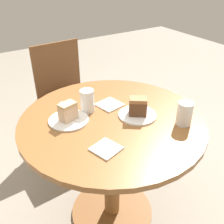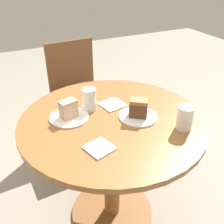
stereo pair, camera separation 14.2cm
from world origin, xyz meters
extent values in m
plane|color=gray|center=(0.00, 0.00, 0.00)|extent=(8.00, 8.00, 0.00)
cylinder|color=brown|center=(0.00, 0.00, 0.01)|extent=(0.55, 0.55, 0.03)
cylinder|color=brown|center=(0.00, 0.00, 0.39)|extent=(0.10, 0.10, 0.72)
cylinder|color=brown|center=(0.00, 0.00, 0.76)|extent=(1.02, 1.02, 0.03)
cylinder|color=brown|center=(-0.08, 0.60, 0.21)|extent=(0.04, 0.04, 0.43)
cylinder|color=brown|center=(0.32, 0.62, 0.21)|extent=(0.04, 0.04, 0.43)
cylinder|color=brown|center=(-0.11, 1.02, 0.21)|extent=(0.04, 0.04, 0.43)
cylinder|color=brown|center=(0.30, 1.05, 0.21)|extent=(0.04, 0.04, 0.43)
cube|color=#47281E|center=(0.11, 0.82, 0.44)|extent=(0.48, 0.50, 0.03)
cube|color=brown|center=(0.10, 1.05, 0.69)|extent=(0.43, 0.04, 0.47)
cylinder|color=white|center=(-0.21, 0.10, 0.78)|extent=(0.22, 0.22, 0.01)
cylinder|color=white|center=(0.13, -0.05, 0.78)|extent=(0.21, 0.21, 0.01)
cube|color=beige|center=(-0.21, 0.10, 0.83)|extent=(0.10, 0.08, 0.08)
cube|color=tan|center=(-0.21, 0.10, 0.88)|extent=(0.10, 0.08, 0.02)
cube|color=brown|center=(0.13, -0.05, 0.83)|extent=(0.12, 0.11, 0.08)
cube|color=#9E6B42|center=(0.13, -0.05, 0.88)|extent=(0.12, 0.11, 0.02)
cylinder|color=beige|center=(-0.07, 0.14, 0.83)|extent=(0.07, 0.07, 0.10)
cylinder|color=white|center=(-0.07, 0.14, 0.85)|extent=(0.08, 0.08, 0.13)
cylinder|color=silver|center=(0.29, -0.25, 0.82)|extent=(0.07, 0.07, 0.07)
cylinder|color=white|center=(0.29, -0.25, 0.84)|extent=(0.08, 0.08, 0.13)
cube|color=silver|center=(0.07, 0.13, 0.78)|extent=(0.15, 0.15, 0.01)
cube|color=silver|center=(-0.17, 0.23, 0.78)|extent=(0.02, 0.17, 0.00)
cube|color=silver|center=(-0.17, -0.21, 0.78)|extent=(0.15, 0.15, 0.01)
camera|label=1|loc=(-0.65, -1.02, 1.55)|focal=42.00mm
camera|label=2|loc=(-0.53, -1.09, 1.55)|focal=42.00mm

